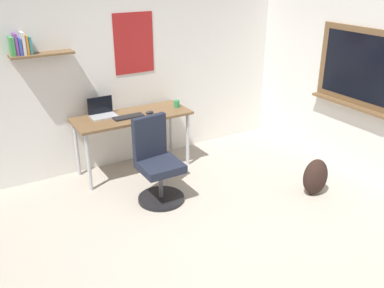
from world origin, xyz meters
TOP-DOWN VIEW (x-y plane):
  - ground_plane at (0.00, 0.00)m, footprint 5.20×5.20m
  - wall_back at (-0.01, 2.45)m, footprint 5.00×0.30m
  - desk at (0.08, 2.08)m, footprint 1.44×0.57m
  - office_chair at (0.01, 1.29)m, footprint 0.52×0.52m
  - laptop at (-0.25, 2.22)m, footprint 0.31×0.21m
  - keyboard at (0.01, 2.01)m, footprint 0.37×0.13m
  - computer_mouse at (0.29, 2.01)m, footprint 0.10×0.06m
  - coffee_mug at (0.70, 2.06)m, footprint 0.08×0.08m
  - backpack at (1.61, 0.45)m, footprint 0.32×0.22m

SIDE VIEW (x-z plane):
  - ground_plane at x=0.00m, z-range 0.00..0.00m
  - backpack at x=1.61m, z-range 0.00..0.43m
  - office_chair at x=0.01m, z-range -0.07..0.88m
  - desk at x=0.08m, z-range 0.29..1.04m
  - keyboard at x=0.01m, z-range 0.75..0.77m
  - computer_mouse at x=0.29m, z-range 0.75..0.78m
  - coffee_mug at x=0.70m, z-range 0.75..0.84m
  - laptop at x=-0.25m, z-range 0.69..0.92m
  - wall_back at x=-0.01m, z-range 0.00..2.60m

